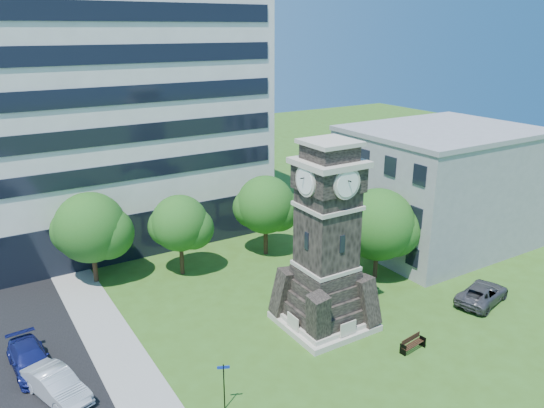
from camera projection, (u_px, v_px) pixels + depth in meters
ground at (304, 353)px, 31.70m from camera, size 160.00×160.00×0.00m
sidewalk at (122, 360)px, 30.97m from camera, size 3.00×70.00×0.06m
clock_tower at (326, 250)px, 33.14m from camera, size 5.40×5.40×12.22m
office_tall at (107, 79)px, 46.42m from camera, size 26.20×15.11×28.60m
office_low at (439, 187)px, 46.49m from camera, size 15.20×12.20×10.40m
car_street_mid at (56, 385)px, 27.64m from camera, size 3.03×4.85×1.51m
car_street_north at (30, 359)px, 29.94m from camera, size 2.24×4.84×1.37m
car_east_lot at (482, 293)px, 37.31m from camera, size 5.32×3.41×1.36m
park_bench at (412, 343)px, 31.81m from camera, size 1.74×0.46×0.90m
street_sign at (224, 381)px, 26.52m from camera, size 0.63×0.06×2.64m
tree_nw at (92, 229)px, 39.24m from camera, size 5.81×5.28×7.08m
tree_nc at (181, 225)px, 40.59m from camera, size 4.80×4.36×6.45m
tree_ne at (266, 206)px, 44.27m from camera, size 5.38×4.89×6.89m
tree_east at (379, 226)px, 39.92m from camera, size 6.04×5.49×7.16m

